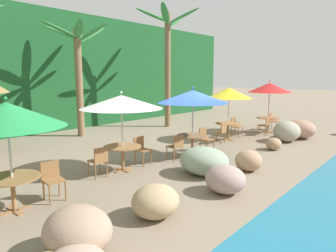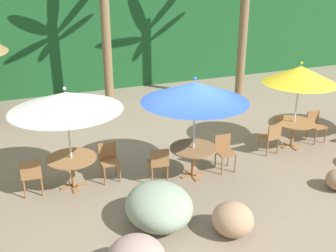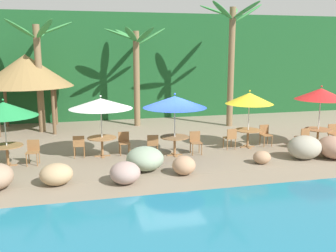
# 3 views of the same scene
# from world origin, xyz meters

# --- Properties ---
(ground_plane) EXTENTS (120.00, 120.00, 0.00)m
(ground_plane) POSITION_xyz_m (0.00, 0.00, 0.00)
(ground_plane) COLOR gray
(terrace_deck) EXTENTS (18.00, 5.20, 0.01)m
(terrace_deck) POSITION_xyz_m (0.00, 0.00, 0.00)
(terrace_deck) COLOR gray
(terrace_deck) RESTS_ON ground
(foliage_backdrop) EXTENTS (28.00, 2.40, 6.00)m
(foliage_backdrop) POSITION_xyz_m (0.00, 9.00, 3.00)
(foliage_backdrop) COLOR #194C23
(foliage_backdrop) RESTS_ON ground
(rock_seawall) EXTENTS (17.39, 2.94, 0.89)m
(rock_seawall) POSITION_xyz_m (-0.68, -2.27, 0.37)
(rock_seawall) COLOR tan
(rock_seawall) RESTS_ON ground
(umbrella_white) EXTENTS (2.37, 2.37, 2.34)m
(umbrella_white) POSITION_xyz_m (-2.52, 0.31, 2.04)
(umbrella_white) COLOR silver
(umbrella_white) RESTS_ON ground
(dining_table_white) EXTENTS (1.10, 1.10, 0.74)m
(dining_table_white) POSITION_xyz_m (-2.52, 0.31, 0.61)
(dining_table_white) COLOR olive
(dining_table_white) RESTS_ON ground
(chair_white_seaward) EXTENTS (0.42, 0.43, 0.87)m
(chair_white_seaward) POSITION_xyz_m (-1.67, 0.40, 0.51)
(chair_white_seaward) COLOR olive
(chair_white_seaward) RESTS_ON ground
(chair_white_inland) EXTENTS (0.45, 0.46, 0.87)m
(chair_white_inland) POSITION_xyz_m (-3.37, 0.29, 0.51)
(chair_white_inland) COLOR olive
(chair_white_inland) RESTS_ON ground
(umbrella_blue) EXTENTS (2.41, 2.41, 2.41)m
(umbrella_blue) POSITION_xyz_m (0.19, -0.24, 2.08)
(umbrella_blue) COLOR silver
(umbrella_blue) RESTS_ON ground
(dining_table_blue) EXTENTS (1.10, 1.10, 0.74)m
(dining_table_blue) POSITION_xyz_m (0.19, -0.24, 0.61)
(dining_table_blue) COLOR olive
(dining_table_blue) RESTS_ON ground
(chair_blue_seaward) EXTENTS (0.44, 0.45, 0.87)m
(chair_blue_seaward) POSITION_xyz_m (1.04, -0.19, 0.51)
(chair_blue_seaward) COLOR olive
(chair_blue_seaward) RESTS_ON ground
(chair_blue_inland) EXTENTS (0.47, 0.48, 0.87)m
(chair_blue_inland) POSITION_xyz_m (-0.67, -0.21, 0.51)
(chair_blue_inland) COLOR olive
(chair_blue_inland) RESTS_ON ground
(umbrella_yellow) EXTENTS (1.95, 1.95, 2.39)m
(umbrella_yellow) POSITION_xyz_m (3.46, 0.24, 2.05)
(umbrella_yellow) COLOR silver
(umbrella_yellow) RESTS_ON ground
(dining_table_yellow) EXTENTS (1.10, 1.10, 0.74)m
(dining_table_yellow) POSITION_xyz_m (3.46, 0.24, 0.61)
(dining_table_yellow) COLOR olive
(dining_table_yellow) RESTS_ON ground
(chair_yellow_seaward) EXTENTS (0.43, 0.44, 0.87)m
(chair_yellow_seaward) POSITION_xyz_m (4.30, 0.35, 0.51)
(chair_yellow_seaward) COLOR olive
(chair_yellow_seaward) RESTS_ON ground
(chair_yellow_inland) EXTENTS (0.45, 0.46, 0.87)m
(chair_yellow_inland) POSITION_xyz_m (2.62, 0.08, 0.51)
(chair_yellow_inland) COLOR olive
(chair_yellow_inland) RESTS_ON ground
(palm_tree_second) EXTENTS (3.20, 2.99, 5.11)m
(palm_tree_second) POSITION_xyz_m (-0.24, 5.87, 3.49)
(palm_tree_second) COLOR brown
(palm_tree_second) RESTS_ON ground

